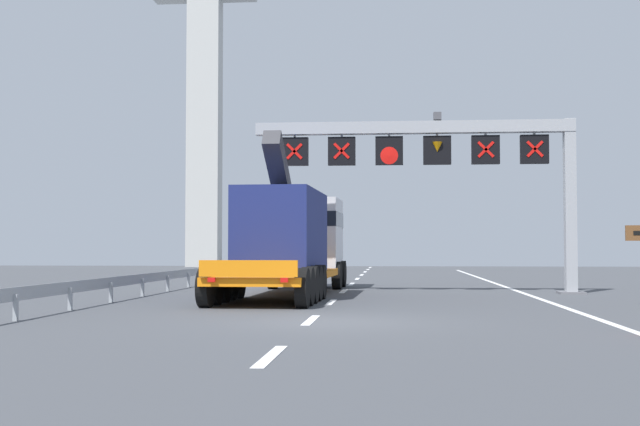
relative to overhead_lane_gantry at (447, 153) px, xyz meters
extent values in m
plane|color=#424449|center=(-3.48, -12.08, -5.12)|extent=(112.00, 112.00, 0.00)
cube|color=silver|center=(-3.85, -18.08, -5.11)|extent=(0.20, 2.60, 0.01)
cube|color=silver|center=(-3.85, -11.74, -5.11)|extent=(0.20, 2.60, 0.01)
cube|color=silver|center=(-3.85, -5.41, -5.11)|extent=(0.20, 2.60, 0.01)
cube|color=silver|center=(-3.85, 0.93, -5.11)|extent=(0.20, 2.60, 0.01)
cube|color=silver|center=(-3.85, 7.26, -5.11)|extent=(0.20, 2.60, 0.01)
cube|color=silver|center=(-3.85, 13.60, -5.11)|extent=(0.20, 2.60, 0.01)
cube|color=silver|center=(-3.85, 19.93, -5.11)|extent=(0.20, 2.60, 0.01)
cube|color=silver|center=(-3.85, 26.27, -5.11)|extent=(0.20, 2.60, 0.01)
cube|color=silver|center=(-3.85, 32.60, -5.11)|extent=(0.20, 2.60, 0.01)
cube|color=silver|center=(-3.85, 38.94, -5.11)|extent=(0.20, 2.60, 0.01)
cube|color=silver|center=(2.72, -0.08, -5.11)|extent=(0.20, 63.00, 0.01)
cube|color=#9EA0A5|center=(4.38, 0.00, -1.96)|extent=(0.40, 0.40, 6.30)
cube|color=slate|center=(4.38, 0.00, -5.08)|extent=(0.90, 0.90, 0.08)
cube|color=#9EA0A5|center=(-1.23, 0.00, 0.94)|extent=(11.62, 0.44, 0.44)
cube|color=#4C4C51|center=(-0.34, 0.00, 1.34)|extent=(0.28, 0.40, 0.28)
cube|color=black|center=(3.14, 0.00, 0.09)|extent=(1.01, 0.24, 1.05)
cube|color=#9EA0A5|center=(3.14, 0.00, 0.67)|extent=(0.08, 0.08, 0.16)
cube|color=red|center=(3.14, -0.13, 0.09)|extent=(0.61, 0.02, 0.61)
cube|color=red|center=(3.14, -0.13, 0.09)|extent=(0.61, 0.02, 0.61)
cube|color=black|center=(1.39, 0.00, 0.09)|extent=(1.01, 0.24, 1.05)
cube|color=#9EA0A5|center=(1.39, 0.00, 0.67)|extent=(0.08, 0.08, 0.16)
cube|color=red|center=(1.39, -0.13, 0.09)|extent=(0.61, 0.02, 0.61)
cube|color=red|center=(1.39, -0.13, 0.09)|extent=(0.61, 0.02, 0.61)
cube|color=black|center=(-0.36, 0.00, 0.09)|extent=(1.01, 0.24, 1.05)
cube|color=#9EA0A5|center=(-0.36, 0.00, 0.67)|extent=(0.08, 0.08, 0.16)
cone|color=orange|center=(-0.36, -0.13, 0.20)|extent=(0.36, 0.36, 0.37)
cube|color=black|center=(-2.10, 0.00, 0.09)|extent=(1.01, 0.24, 1.05)
cube|color=#9EA0A5|center=(-2.10, 0.00, 0.67)|extent=(0.08, 0.08, 0.16)
cone|color=red|center=(-2.10, -0.13, -0.09)|extent=(0.64, 0.02, 0.64)
cube|color=black|center=(-3.85, 0.00, 0.09)|extent=(1.01, 0.24, 1.05)
cube|color=#9EA0A5|center=(-3.85, 0.00, 0.67)|extent=(0.08, 0.08, 0.16)
cube|color=red|center=(-3.85, -0.13, 0.09)|extent=(0.61, 0.02, 0.61)
cube|color=red|center=(-3.85, -0.13, 0.09)|extent=(0.61, 0.02, 0.61)
cube|color=black|center=(-5.59, 0.00, 0.09)|extent=(1.01, 0.24, 1.05)
cube|color=#9EA0A5|center=(-5.59, 0.00, 0.67)|extent=(0.08, 0.08, 0.16)
cube|color=red|center=(-5.59, -0.13, 0.09)|extent=(0.61, 0.02, 0.61)
cube|color=red|center=(-5.59, -0.13, 0.09)|extent=(0.61, 0.02, 0.61)
cube|color=orange|center=(-5.66, -3.49, -4.39)|extent=(3.11, 10.48, 0.24)
cube|color=orange|center=(-5.81, -8.76, -4.02)|extent=(2.66, 0.16, 0.44)
cylinder|color=black|center=(-7.14, -7.94, -4.57)|extent=(0.35, 1.11, 1.10)
cylinder|color=black|center=(-4.44, -8.02, -4.57)|extent=(0.35, 1.11, 1.10)
cylinder|color=black|center=(-7.11, -6.89, -4.57)|extent=(0.35, 1.11, 1.10)
cylinder|color=black|center=(-4.41, -6.97, -4.57)|extent=(0.35, 1.11, 1.10)
cylinder|color=black|center=(-7.08, -5.85, -4.57)|extent=(0.35, 1.11, 1.10)
cylinder|color=black|center=(-4.38, -5.93, -4.57)|extent=(0.35, 1.11, 1.10)
cylinder|color=black|center=(-7.04, -4.80, -4.57)|extent=(0.35, 1.11, 1.10)
cylinder|color=black|center=(-4.35, -4.88, -4.57)|extent=(0.35, 1.11, 1.10)
cylinder|color=black|center=(-7.01, -3.75, -4.57)|extent=(0.35, 1.11, 1.10)
cylinder|color=black|center=(-4.31, -3.83, -4.57)|extent=(0.35, 1.11, 1.10)
cube|color=silver|center=(-5.44, 3.61, -3.02)|extent=(2.67, 3.27, 3.10)
cube|color=black|center=(-5.44, 3.61, -2.32)|extent=(2.70, 3.30, 0.60)
cylinder|color=black|center=(-6.71, 4.53, -4.57)|extent=(0.37, 1.11, 1.10)
cylinder|color=black|center=(-4.13, 4.45, -4.57)|extent=(0.37, 1.11, 1.10)
cylinder|color=black|center=(-6.77, 2.53, -4.57)|extent=(0.37, 1.11, 1.10)
cylinder|color=black|center=(-4.19, 2.45, -4.57)|extent=(0.37, 1.11, 1.10)
cube|color=navy|center=(-5.64, -3.09, -2.92)|extent=(2.55, 5.79, 2.70)
cube|color=#2D2D33|center=(-5.67, -3.94, -0.97)|extent=(0.65, 2.96, 2.29)
cube|color=red|center=(-6.79, -8.78, -4.32)|extent=(0.20, 0.07, 0.12)
cube|color=red|center=(-4.83, -8.83, -4.32)|extent=(0.20, 0.07, 0.12)
cube|color=#999EA3|center=(-10.53, 3.60, -4.52)|extent=(0.04, 35.36, 0.32)
cube|color=#999EA3|center=(-10.47, -12.47, -4.82)|extent=(0.10, 0.10, 0.60)
cube|color=#999EA3|center=(-10.47, -9.26, -4.82)|extent=(0.10, 0.10, 0.60)
cube|color=#999EA3|center=(-10.47, -6.04, -4.82)|extent=(0.10, 0.10, 0.60)
cube|color=#999EA3|center=(-10.47, -2.83, -4.82)|extent=(0.10, 0.10, 0.60)
cube|color=#999EA3|center=(-10.47, 0.39, -4.82)|extent=(0.10, 0.10, 0.60)
cube|color=#999EA3|center=(-10.47, 3.60, -4.82)|extent=(0.10, 0.10, 0.60)
cube|color=#999EA3|center=(-10.47, 6.82, -4.82)|extent=(0.10, 0.10, 0.60)
cube|color=#999EA3|center=(-10.47, 10.03, -4.82)|extent=(0.10, 0.10, 0.60)
cube|color=#999EA3|center=(-10.47, 13.25, -4.82)|extent=(0.10, 0.10, 0.60)
cube|color=#999EA3|center=(-10.47, 16.46, -4.82)|extent=(0.10, 0.10, 0.60)
cube|color=#999EA3|center=(-10.47, 19.68, -4.82)|extent=(0.10, 0.10, 0.60)
cube|color=#B7B7B2|center=(-18.31, 40.89, 14.25)|extent=(2.80, 2.00, 38.73)
camera|label=1|loc=(-1.99, -30.80, -3.46)|focal=47.17mm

